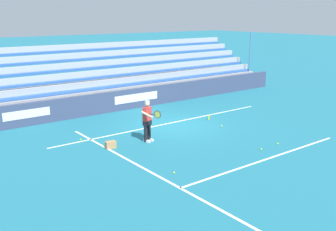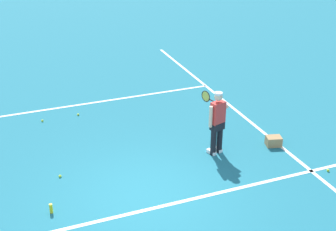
% 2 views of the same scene
% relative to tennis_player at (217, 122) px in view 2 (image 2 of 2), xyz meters
% --- Properties ---
extents(ground_plane, '(160.00, 160.00, 0.00)m').
position_rel_tennis_player_xyz_m(ground_plane, '(-2.32, -1.17, -0.89)').
color(ground_plane, '#1E6B7F').
extents(court_baseline_white, '(12.00, 0.10, 0.01)m').
position_rel_tennis_player_xyz_m(court_baseline_white, '(-2.32, -1.67, -0.89)').
color(court_baseline_white, white).
rests_on(court_baseline_white, ground).
extents(court_sideline_white, '(0.10, 12.00, 0.01)m').
position_rel_tennis_player_xyz_m(court_sideline_white, '(1.79, 2.83, -0.89)').
color(court_sideline_white, white).
rests_on(court_sideline_white, ground).
extents(court_service_line_white, '(8.22, 0.10, 0.01)m').
position_rel_tennis_player_xyz_m(court_service_line_white, '(-2.32, 4.33, -0.89)').
color(court_service_line_white, white).
rests_on(court_service_line_white, ground).
extents(tennis_player, '(0.58, 1.07, 1.71)m').
position_rel_tennis_player_xyz_m(tennis_player, '(0.00, 0.00, 0.00)').
color(tennis_player, black).
rests_on(tennis_player, ground).
extents(ball_box_cardboard, '(0.46, 0.39, 0.26)m').
position_rel_tennis_player_xyz_m(ball_box_cardboard, '(1.63, -0.22, -0.76)').
color(ball_box_cardboard, '#A87F51').
rests_on(ball_box_cardboard, ground).
extents(tennis_ball_near_player, '(0.07, 0.07, 0.07)m').
position_rel_tennis_player_xyz_m(tennis_ball_near_player, '(-3.99, 0.30, -0.86)').
color(tennis_ball_near_player, '#CCE533').
rests_on(tennis_ball_near_player, ground).
extents(tennis_ball_midcourt, '(0.07, 0.07, 0.07)m').
position_rel_tennis_player_xyz_m(tennis_ball_midcourt, '(-3.97, 3.52, -0.86)').
color(tennis_ball_midcourt, '#CCE533').
rests_on(tennis_ball_midcourt, ground).
extents(tennis_ball_far_right, '(0.07, 0.07, 0.07)m').
position_rel_tennis_player_xyz_m(tennis_ball_far_right, '(-2.90, 3.56, -0.86)').
color(tennis_ball_far_right, '#CCE533').
rests_on(tennis_ball_far_right, ground).
extents(tennis_ball_far_left, '(0.07, 0.07, 0.07)m').
position_rel_tennis_player_xyz_m(tennis_ball_far_left, '(1.25, 3.34, -0.86)').
color(tennis_ball_far_left, '#CCE533').
rests_on(tennis_ball_far_left, ground).
extents(tennis_ball_toward_net, '(0.07, 0.07, 0.07)m').
position_rel_tennis_player_xyz_m(tennis_ball_toward_net, '(2.15, -1.83, -0.86)').
color(tennis_ball_toward_net, '#CCE533').
rests_on(tennis_ball_toward_net, ground).
extents(water_bottle, '(0.07, 0.07, 0.22)m').
position_rel_tennis_player_xyz_m(water_bottle, '(-4.40, -1.02, -0.78)').
color(water_bottle, yellow).
rests_on(water_bottle, ground).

